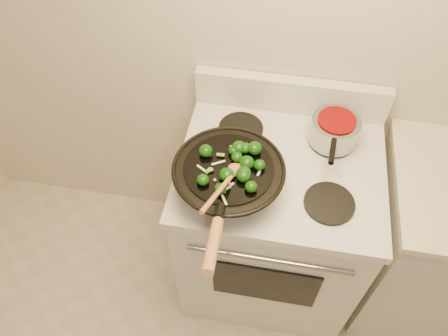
# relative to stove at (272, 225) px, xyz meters

# --- Properties ---
(stove) EXTENTS (0.78, 0.67, 1.08)m
(stove) POSITION_rel_stove_xyz_m (0.00, 0.00, 0.00)
(stove) COLOR silver
(stove) RESTS_ON ground
(wok) EXTENTS (0.39, 0.65, 0.26)m
(wok) POSITION_rel_stove_xyz_m (-0.18, -0.16, 0.53)
(wok) COLOR black
(wok) RESTS_ON stove
(stirfry) EXTENTS (0.23, 0.26, 0.04)m
(stirfry) POSITION_rel_stove_xyz_m (-0.15, -0.15, 0.60)
(stirfry) COLOR #0F3A09
(stirfry) RESTS_ON wok
(wooden_spoon) EXTENTS (0.11, 0.28, 0.10)m
(wooden_spoon) POSITION_rel_stove_xyz_m (-0.17, -0.23, 0.62)
(wooden_spoon) COLOR #A16D3F
(wooden_spoon) RESTS_ON wok
(saucepan) EXTENTS (0.19, 0.30, 0.11)m
(saucepan) POSITION_rel_stove_xyz_m (0.18, 0.15, 0.52)
(saucepan) COLOR #96989F
(saucepan) RESTS_ON stove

